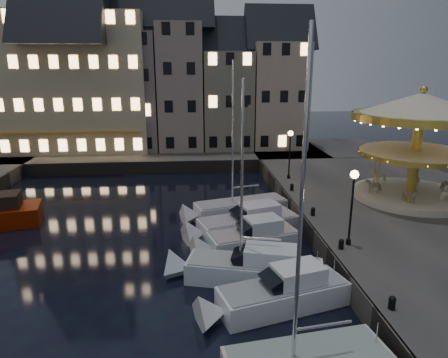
{
  "coord_description": "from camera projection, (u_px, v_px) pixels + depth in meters",
  "views": [
    {
      "loc": [
        -1.27,
        -18.33,
        10.6
      ],
      "look_at": [
        1.0,
        8.0,
        3.2
      ],
      "focal_mm": 32.0,
      "sensor_mm": 36.0,
      "label": 1
    }
  ],
  "objects": [
    {
      "name": "ground",
      "position": [
        218.0,
        281.0,
        20.54
      ],
      "size": [
        160.0,
        160.0,
        0.0
      ],
      "primitive_type": "plane",
      "color": "black",
      "rests_on": "ground"
    },
    {
      "name": "quay_east",
      "position": [
        416.0,
        218.0,
        27.28
      ],
      "size": [
        16.0,
        56.0,
        1.3
      ],
      "primitive_type": "cube",
      "color": "#474442",
      "rests_on": "ground"
    },
    {
      "name": "quay_north",
      "position": [
        133.0,
        156.0,
        46.57
      ],
      "size": [
        44.0,
        12.0,
        1.3
      ],
      "primitive_type": "cube",
      "color": "#474442",
      "rests_on": "ground"
    },
    {
      "name": "quaywall_e",
      "position": [
        301.0,
        222.0,
        26.62
      ],
      "size": [
        0.15,
        44.0,
        1.3
      ],
      "primitive_type": "cube",
      "color": "#47423A",
      "rests_on": "ground"
    },
    {
      "name": "quaywall_n",
      "position": [
        145.0,
        168.0,
        40.98
      ],
      "size": [
        48.0,
        0.15,
        1.3
      ],
      "primitive_type": "cube",
      "color": "#47423A",
      "rests_on": "ground"
    },
    {
      "name": "streetlamp_b",
      "position": [
        352.0,
        197.0,
        21.02
      ],
      "size": [
        0.44,
        0.44,
        4.17
      ],
      "color": "black",
      "rests_on": "quay_east"
    },
    {
      "name": "streetlamp_c",
      "position": [
        290.0,
        148.0,
        33.97
      ],
      "size": [
        0.44,
        0.44,
        4.17
      ],
      "color": "black",
      "rests_on": "quay_east"
    },
    {
      "name": "bollard_a",
      "position": [
        392.0,
        302.0,
        15.86
      ],
      "size": [
        0.3,
        0.3,
        0.57
      ],
      "color": "black",
      "rests_on": "quay_east"
    },
    {
      "name": "bollard_b",
      "position": [
        341.0,
        244.0,
        21.14
      ],
      "size": [
        0.3,
        0.3,
        0.57
      ],
      "color": "black",
      "rests_on": "quay_east"
    },
    {
      "name": "bollard_c",
      "position": [
        313.0,
        211.0,
        25.93
      ],
      "size": [
        0.3,
        0.3,
        0.57
      ],
      "color": "black",
      "rests_on": "quay_east"
    },
    {
      "name": "bollard_d",
      "position": [
        292.0,
        187.0,
        31.21
      ],
      "size": [
        0.3,
        0.3,
        0.57
      ],
      "color": "black",
      "rests_on": "quay_east"
    },
    {
      "name": "townhouse_na",
      "position": [
        29.0,
        93.0,
        45.62
      ],
      "size": [
        5.5,
        8.0,
        12.8
      ],
      "color": "gray",
      "rests_on": "quay_north"
    },
    {
      "name": "townhouse_nb",
      "position": [
        78.0,
        88.0,
        45.93
      ],
      "size": [
        6.16,
        8.0,
        13.8
      ],
      "color": "tan",
      "rests_on": "quay_north"
    },
    {
      "name": "townhouse_nc",
      "position": [
        131.0,
        84.0,
        46.3
      ],
      "size": [
        6.82,
        8.0,
        14.8
      ],
      "color": "slate",
      "rests_on": "quay_north"
    },
    {
      "name": "townhouse_nd",
      "position": [
        180.0,
        79.0,
        46.64
      ],
      "size": [
        5.5,
        8.0,
        15.8
      ],
      "color": "gray",
      "rests_on": "quay_north"
    },
    {
      "name": "townhouse_ne",
      "position": [
        227.0,
        92.0,
        47.49
      ],
      "size": [
        6.16,
        8.0,
        12.8
      ],
      "color": "gray",
      "rests_on": "quay_north"
    },
    {
      "name": "townhouse_nf",
      "position": [
        277.0,
        88.0,
        47.86
      ],
      "size": [
        6.82,
        8.0,
        13.8
      ],
      "color": "tan",
      "rests_on": "quay_north"
    },
    {
      "name": "hotel_corner",
      "position": [
        77.0,
        75.0,
        45.53
      ],
      "size": [
        17.6,
        9.0,
        16.8
      ],
      "color": "#C6BA92",
      "rests_on": "quay_north"
    },
    {
      "name": "motorboat_b",
      "position": [
        275.0,
        296.0,
        18.0
      ],
      "size": [
        7.05,
        3.68,
        2.15
      ],
      "color": "white",
      "rests_on": "ground"
    },
    {
      "name": "motorboat_c",
      "position": [
        246.0,
        269.0,
        20.38
      ],
      "size": [
        7.94,
        3.83,
        10.55
      ],
      "color": "silver",
      "rests_on": "ground"
    },
    {
      "name": "motorboat_d",
      "position": [
        246.0,
        241.0,
        23.8
      ],
      "size": [
        6.44,
        3.45,
        2.15
      ],
      "color": "silver",
      "rests_on": "ground"
    },
    {
      "name": "motorboat_e",
      "position": [
        242.0,
        225.0,
        26.19
      ],
      "size": [
        7.63,
        4.15,
        2.15
      ],
      "color": "silver",
      "rests_on": "ground"
    },
    {
      "name": "motorboat_f",
      "position": [
        234.0,
        210.0,
        29.32
      ],
      "size": [
        7.83,
        3.9,
        10.43
      ],
      "color": "silver",
      "rests_on": "ground"
    },
    {
      "name": "carousel",
      "position": [
        419.0,
        126.0,
        27.96
      ],
      "size": [
        9.27,
        9.27,
        8.11
      ],
      "color": "beige",
      "rests_on": "quay_east"
    }
  ]
}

